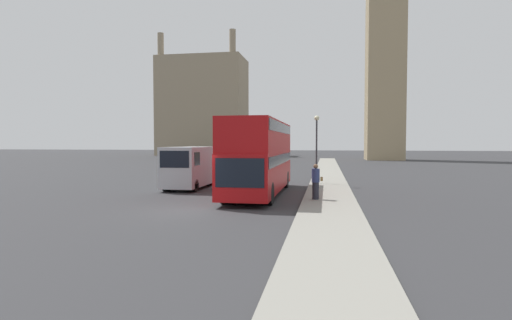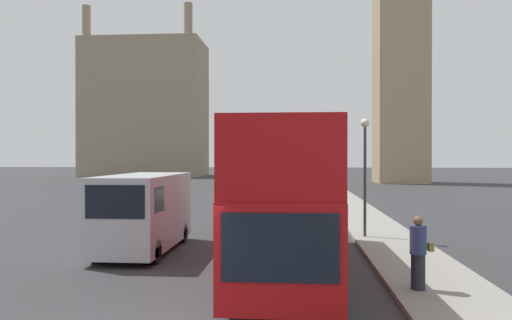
{
  "view_description": "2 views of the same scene",
  "coord_description": "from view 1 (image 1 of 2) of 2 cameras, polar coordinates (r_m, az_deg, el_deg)",
  "views": [
    {
      "loc": [
        6.2,
        -16.94,
        3.06
      ],
      "look_at": [
        1.87,
        7.51,
        2.0
      ],
      "focal_mm": 28.0,
      "sensor_mm": 36.0,
      "label": 1
    },
    {
      "loc": [
        2.62,
        -8.86,
        3.45
      ],
      "look_at": [
        0.75,
        14.68,
        3.29
      ],
      "focal_mm": 35.0,
      "sensor_mm": 36.0,
      "label": 2
    }
  ],
  "objects": [
    {
      "name": "ground_plane",
      "position": [
        18.29,
        -10.0,
        -7.21
      ],
      "size": [
        300.0,
        300.0,
        0.0
      ],
      "primitive_type": "plane",
      "color": "#333335"
    },
    {
      "name": "sidewalk_strip",
      "position": [
        17.2,
        10.53,
        -7.58
      ],
      "size": [
        2.72,
        120.0,
        0.15
      ],
      "color": "gray",
      "rests_on": "ground_plane"
    },
    {
      "name": "building_block_distant",
      "position": [
        100.68,
        -7.57,
        7.53
      ],
      "size": [
        20.66,
        12.14,
        29.17
      ],
      "color": "gray",
      "rests_on": "ground_plane"
    },
    {
      "name": "red_double_decker_bus",
      "position": [
        23.57,
        0.57,
        0.86
      ],
      "size": [
        2.63,
        11.25,
        4.31
      ],
      "color": "#A80F11",
      "rests_on": "ground_plane"
    },
    {
      "name": "white_van",
      "position": [
        27.27,
        -9.39,
        -0.87
      ],
      "size": [
        2.22,
        5.88,
        2.79
      ],
      "color": "#B2B7BC",
      "rests_on": "ground_plane"
    },
    {
      "name": "pedestrian",
      "position": [
        20.81,
        8.54,
        -3.09
      ],
      "size": [
        0.57,
        0.41,
        1.82
      ],
      "color": "#23232D",
      "rests_on": "sidewalk_strip"
    },
    {
      "name": "street_lamp",
      "position": [
        28.99,
        8.65,
        3.15
      ],
      "size": [
        0.36,
        0.36,
        4.87
      ],
      "color": "#38383D",
      "rests_on": "sidewalk_strip"
    }
  ]
}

